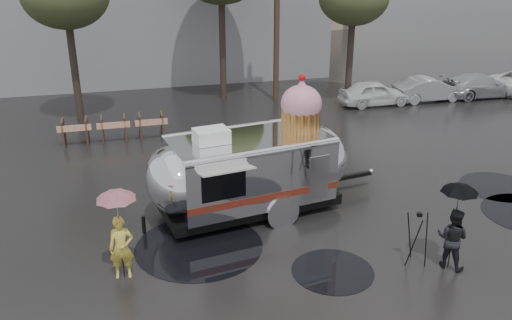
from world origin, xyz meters
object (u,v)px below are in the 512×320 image
object	(u,v)px
person_right	(452,238)
tripod	(417,234)
airstream_trailer	(252,167)
person_left	(121,248)

from	to	relation	value
person_right	tripod	bearing A→B (deg)	26.43
airstream_trailer	person_left	distance (m)	4.67
person_right	tripod	distance (m)	0.84
person_left	tripod	bearing A→B (deg)	-6.47
person_left	person_right	distance (m)	8.05
airstream_trailer	person_right	xyz separation A→B (m)	(4.03, -4.13, -0.66)
person_left	person_right	bearing A→B (deg)	-7.89
person_left	tripod	distance (m)	7.23
airstream_trailer	person_right	distance (m)	5.81
person_right	airstream_trailer	bearing A→B (deg)	4.31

